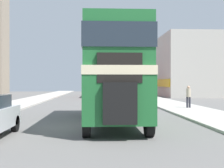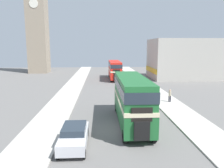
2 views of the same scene
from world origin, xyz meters
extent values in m
plane|color=slate|center=(0.00, 0.00, 0.00)|extent=(120.00, 120.00, 0.00)
cube|color=#1E602D|center=(1.03, 1.39, 1.34)|extent=(2.49, 9.90, 1.71)
cube|color=beige|center=(1.03, 1.39, 2.35)|extent=(2.52, 9.95, 0.31)
cube|color=#1E602D|center=(1.03, 1.39, 3.44)|extent=(2.44, 9.70, 1.87)
cube|color=#232D38|center=(1.03, 1.39, 3.53)|extent=(2.52, 9.80, 0.84)
cube|color=black|center=(1.03, -3.66, 1.25)|extent=(1.12, 0.20, 1.37)
cube|color=black|center=(1.03, -3.52, 2.41)|extent=(1.49, 0.12, 1.00)
cylinder|color=black|center=(-0.08, -2.75, 0.50)|extent=(0.28, 1.01, 1.01)
cylinder|color=black|center=(2.13, -2.75, 0.50)|extent=(0.28, 1.01, 1.01)
cylinder|color=black|center=(-0.08, 5.43, 0.50)|extent=(0.28, 1.01, 1.01)
cylinder|color=black|center=(2.13, 5.43, 0.50)|extent=(0.28, 1.01, 1.01)
cube|color=red|center=(1.38, 30.11, 1.25)|extent=(2.36, 10.59, 1.55)
cube|color=beige|center=(1.38, 30.11, 2.17)|extent=(2.39, 10.64, 0.28)
cube|color=red|center=(1.38, 30.11, 3.16)|extent=(2.31, 10.38, 1.69)
cube|color=#232D38|center=(1.38, 30.11, 3.24)|extent=(2.39, 10.48, 0.76)
cube|color=black|center=(1.38, 24.71, 1.18)|extent=(1.06, 0.20, 1.24)
cube|color=black|center=(1.38, 24.86, 2.23)|extent=(1.42, 0.12, 0.90)
cylinder|color=black|center=(0.34, 25.62, 0.50)|extent=(0.28, 1.01, 1.01)
cylinder|color=black|center=(2.42, 25.62, 0.50)|extent=(0.28, 1.01, 1.01)
cylinder|color=black|center=(0.34, 34.49, 0.50)|extent=(0.28, 1.01, 1.01)
cylinder|color=black|center=(2.42, 34.49, 0.50)|extent=(0.28, 1.01, 1.01)
cylinder|color=black|center=(-2.94, -1.26, 0.32)|extent=(0.20, 0.64, 0.64)
cylinder|color=#282833|center=(6.95, 8.83, 0.51)|extent=(0.15, 0.15, 0.78)
cylinder|color=#282833|center=(7.13, 8.83, 0.51)|extent=(0.15, 0.15, 0.78)
cylinder|color=tan|center=(7.04, 8.83, 1.21)|extent=(0.33, 0.33, 0.62)
sphere|color=tan|center=(7.04, 8.83, 1.62)|extent=(0.21, 0.21, 0.21)
cube|color=gold|center=(9.77, 31.09, 1.95)|extent=(0.12, 10.18, 1.07)
camera|label=1|loc=(0.25, -13.72, 1.90)|focal=50.00mm
camera|label=2|loc=(-1.85, -18.02, 7.05)|focal=35.00mm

